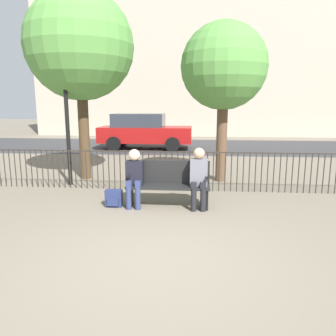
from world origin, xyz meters
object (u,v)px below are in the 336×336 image
Objects in this scene: seated_person_1 at (199,175)px; tree_0 at (224,67)px; tree_1 at (80,46)px; parked_car_0 at (144,131)px; backpack at (114,198)px; seated_person_0 at (134,175)px; park_bench at (168,182)px; lamp_post at (66,99)px.

seated_person_1 is 0.30× the size of tree_0.
tree_1 is at bearing -179.41° from tree_0.
parked_car_0 is (-2.48, 8.68, 0.16)m from seated_person_1.
backpack is (-1.70, -0.03, -0.51)m from seated_person_1.
seated_person_0 is 1.27m from seated_person_1.
tree_0 reaches higher than park_bench.
tree_0 is at bearing -63.58° from parked_car_0.
backpack is 0.07× the size of tree_1.
tree_0 reaches higher than seated_person_0.
parked_car_0 is at bearing 95.12° from backpack.
parked_car_0 is (0.79, 6.99, -1.33)m from lamp_post.
tree_1 is (-1.84, 2.43, 2.84)m from seated_person_0.
lamp_post is at bearing 149.54° from park_bench.
tree_0 is (2.31, 2.50, 2.79)m from backpack.
parked_car_0 is (-1.21, 8.69, 0.18)m from seated_person_0.
tree_0 reaches higher than seated_person_1.
park_bench is 1.42× the size of seated_person_0.
seated_person_1 is 9.03m from parked_car_0.
park_bench is 0.65m from seated_person_1.
lamp_post is 0.77× the size of parked_car_0.
lamp_post is (-3.27, 1.70, 1.49)m from seated_person_1.
seated_person_0 reaches higher than park_bench.
lamp_post is at bearing -102.36° from tree_1.
park_bench is 0.39× the size of parked_car_0.
lamp_post reaches higher than parked_car_0.
park_bench is 3.61m from tree_0.
seated_person_0 is 3.86m from tree_0.
lamp_post is (-2.67, 1.57, 1.68)m from park_bench.
backpack is at bearing -178.95° from seated_person_1.
tree_1 reaches higher than seated_person_1.
park_bench is 0.70m from seated_person_0.
park_bench is 3.52m from lamp_post.
tree_0 is at bearing 62.53° from park_bench.
parked_car_0 is (-3.09, 6.22, -2.12)m from tree_0.
seated_person_1 reaches higher than seated_person_0.
park_bench is 1.36× the size of seated_person_1.
lamp_post is at bearing -96.46° from parked_car_0.
tree_1 is at bearing 119.88° from backpack.
tree_0 is 0.83× the size of tree_1.
seated_person_0 is at bearing -52.87° from tree_1.
park_bench is 4.74× the size of backpack.
tree_0 is at bearing 76.13° from seated_person_1.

